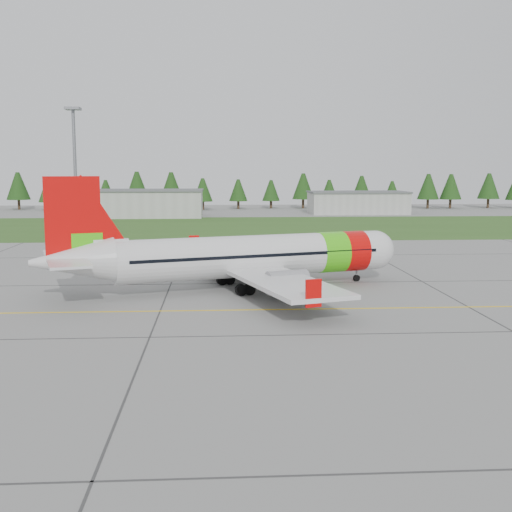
{
  "coord_description": "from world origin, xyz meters",
  "views": [
    {
      "loc": [
        -10.42,
        -42.07,
        11.17
      ],
      "look_at": [
        -7.0,
        14.29,
        3.49
      ],
      "focal_mm": 45.0,
      "sensor_mm": 36.0,
      "label": 1
    }
  ],
  "objects": [
    {
      "name": "hangar_east",
      "position": [
        25.0,
        118.0,
        2.6
      ],
      "size": [
        24.0,
        12.0,
        5.2
      ],
      "primitive_type": "cube",
      "color": "#A8A8A3",
      "rests_on": "ground"
    },
    {
      "name": "treeline",
      "position": [
        0.0,
        138.0,
        5.0
      ],
      "size": [
        160.0,
        8.0,
        10.0
      ],
      "primitive_type": null,
      "color": "#1C3F14",
      "rests_on": "ground"
    },
    {
      "name": "ground",
      "position": [
        0.0,
        0.0,
        0.0
      ],
      "size": [
        320.0,
        320.0,
        0.0
      ],
      "primitive_type": "plane",
      "color": "gray",
      "rests_on": "ground"
    },
    {
      "name": "grass_strip",
      "position": [
        0.0,
        82.0,
        0.01
      ],
      "size": [
        320.0,
        50.0,
        0.03
      ],
      "primitive_type": "cube",
      "color": "#30561E",
      "rests_on": "ground"
    },
    {
      "name": "floodlight_mast",
      "position": [
        -32.0,
        58.0,
        10.0
      ],
      "size": [
        0.5,
        0.5,
        20.0
      ],
      "primitive_type": "cylinder",
      "color": "slate",
      "rests_on": "ground"
    },
    {
      "name": "aircraft",
      "position": [
        -7.81,
        17.04,
        3.05
      ],
      "size": [
        33.98,
        32.13,
        10.58
      ],
      "rotation": [
        0.0,
        0.0,
        0.3
      ],
      "color": "silver",
      "rests_on": "ground"
    },
    {
      "name": "taxi_guideline",
      "position": [
        0.0,
        8.0,
        0.01
      ],
      "size": [
        120.0,
        0.25,
        0.02
      ],
      "primitive_type": "cube",
      "color": "gold",
      "rests_on": "ground"
    },
    {
      "name": "service_van",
      "position": [
        -30.69,
        59.72,
        2.18
      ],
      "size": [
        1.81,
        1.75,
        4.35
      ],
      "primitive_type": "imported",
      "rotation": [
        0.0,
        0.0,
        -0.24
      ],
      "color": "white",
      "rests_on": "ground"
    },
    {
      "name": "hangar_west",
      "position": [
        -30.0,
        110.0,
        3.0
      ],
      "size": [
        32.0,
        14.0,
        6.0
      ],
      "primitive_type": "cube",
      "color": "#A8A8A3",
      "rests_on": "ground"
    }
  ]
}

